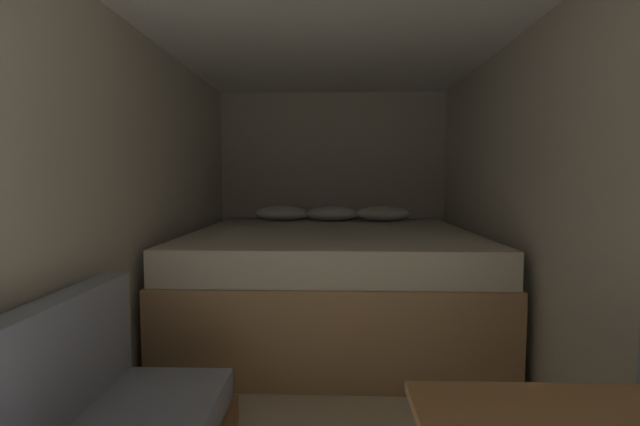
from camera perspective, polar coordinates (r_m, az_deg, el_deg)
name	(u,v)px	position (r m, az deg, el deg)	size (l,w,h in m)	color
ground_plane	(330,423)	(2.35, 1.39, -25.99)	(6.61, 6.61, 0.00)	beige
wall_back	(332,196)	(4.36, 1.64, 2.27)	(2.33, 0.05, 2.05)	beige
wall_left	(94,214)	(2.34, -27.73, -0.13)	(0.05, 4.61, 2.05)	beige
wall_right	(577,215)	(2.33, 30.79, -0.27)	(0.05, 4.61, 2.05)	beige
bed	(332,280)	(3.40, 1.56, -8.88)	(2.11, 1.99, 0.94)	tan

